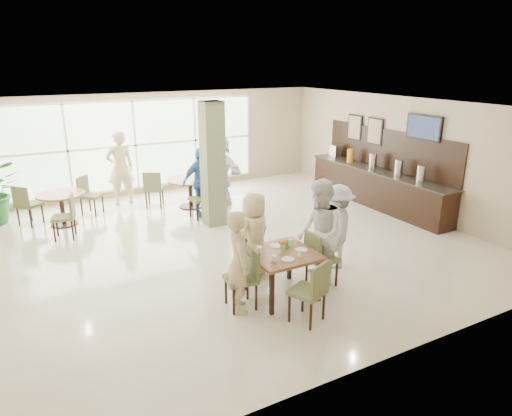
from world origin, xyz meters
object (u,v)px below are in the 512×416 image
adult_a (201,182)px  adult_b (220,170)px  teen_far (255,234)px  adult_standing (120,168)px  round_table_left (61,201)px  teen_left (239,262)px  main_table (282,257)px  teen_right (320,233)px  buffet_counter (377,185)px  round_table_right (190,185)px  teen_standing (337,226)px

adult_a → adult_b: 1.01m
teen_far → adult_standing: size_ratio=0.77×
round_table_left → teen_left: 5.64m
main_table → adult_b: (1.19, 4.98, 0.24)m
adult_a → teen_far: bearing=-103.6°
teen_far → main_table: bearing=66.2°
main_table → teen_right: size_ratio=0.56×
buffet_counter → teen_left: size_ratio=2.97×
main_table → buffet_counter: size_ratio=0.22×
round_table_right → teen_far: (-0.40, -4.21, 0.17)m
main_table → adult_a: (0.40, 4.36, 0.18)m
main_table → teen_left: bearing=-175.4°
main_table → adult_a: bearing=84.7°
teen_right → adult_standing: 6.40m
round_table_left → teen_far: teen_far is taller
round_table_left → teen_far: size_ratio=0.71×
teen_left → teen_far: 1.23m
main_table → adult_a: 4.38m
teen_right → adult_a: size_ratio=1.08×
round_table_left → buffet_counter: (7.39, -2.31, -0.02)m
adult_standing → adult_a: bearing=125.6°
round_table_right → teen_left: bearing=-102.8°
round_table_left → teen_right: 6.23m
main_table → teen_right: 0.81m
round_table_right → teen_far: teen_far is taller
adult_a → adult_standing: size_ratio=0.86×
teen_standing → adult_standing: size_ratio=0.79×
teen_far → teen_left: bearing=26.4°
main_table → teen_far: teen_far is taller
main_table → adult_a: size_ratio=0.61×
teen_right → round_table_left: bearing=-125.3°
round_table_right → adult_b: (0.80, -0.12, 0.32)m
adult_b → adult_standing: 2.58m
main_table → teen_far: bearing=90.6°
teen_standing → adult_standing: adult_standing is taller
main_table → round_table_left: 5.89m
teen_left → teen_right: 1.56m
round_table_right → adult_b: adult_b is taller
buffet_counter → adult_standing: (-5.81, 3.24, 0.42)m
buffet_counter → teen_far: 5.15m
main_table → adult_b: bearing=76.6°
teen_left → adult_a: size_ratio=0.94×
main_table → round_table_left: same height
teen_right → teen_standing: (0.70, 0.41, -0.13)m
round_table_left → adult_b: bearing=-3.9°
adult_a → teen_right: bearing=-91.9°
adult_b → round_table_right: bearing=-118.8°
teen_far → adult_standing: 5.41m
teen_standing → teen_right: bearing=-24.0°
buffet_counter → adult_standing: buffet_counter is taller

